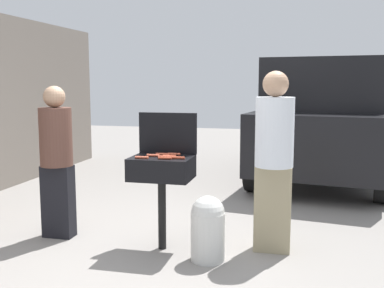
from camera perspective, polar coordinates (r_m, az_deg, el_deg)
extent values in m
plane|color=gray|center=(4.77, -5.41, -12.73)|extent=(24.00, 24.00, 0.00)
cylinder|color=black|center=(4.66, -3.71, -8.62)|extent=(0.08, 0.08, 0.71)
cube|color=black|center=(4.55, -3.76, -2.98)|extent=(0.60, 0.44, 0.22)
cube|color=black|center=(4.71, -3.01, 1.33)|extent=(0.60, 0.05, 0.42)
cylinder|color=#B74C33|center=(4.46, -3.40, -1.59)|extent=(0.13, 0.03, 0.03)
cylinder|color=#B74C33|center=(4.62, -3.67, -1.26)|extent=(0.13, 0.04, 0.03)
cylinder|color=#AD4228|center=(4.38, -3.36, -1.75)|extent=(0.13, 0.04, 0.03)
cylinder|color=#C6593D|center=(4.44, -6.22, -1.66)|extent=(0.13, 0.04, 0.03)
cylinder|color=#AD4228|center=(4.50, -2.79, -1.51)|extent=(0.13, 0.03, 0.03)
cylinder|color=#AD4228|center=(4.40, -1.74, -1.71)|extent=(0.13, 0.03, 0.03)
cylinder|color=#C6593D|center=(4.55, -4.81, -1.42)|extent=(0.13, 0.03, 0.03)
cylinder|color=#B74C33|center=(4.62, -2.23, -1.25)|extent=(0.13, 0.03, 0.03)
cylinder|color=silver|center=(4.39, 1.96, -11.34)|extent=(0.32, 0.32, 0.46)
sphere|color=silver|center=(4.32, 1.97, -8.46)|extent=(0.31, 0.31, 0.31)
cube|color=black|center=(5.20, -16.16, -6.80)|extent=(0.32, 0.18, 0.78)
cylinder|color=brown|center=(5.07, -16.46, 0.85)|extent=(0.34, 0.34, 0.62)
sphere|color=tan|center=(5.04, -16.64, 5.61)|extent=(0.23, 0.23, 0.23)
cube|color=gray|center=(4.65, 9.92, -7.89)|extent=(0.35, 0.19, 0.85)
cylinder|color=silver|center=(4.50, 10.14, 1.46)|extent=(0.37, 0.37, 0.67)
sphere|color=tan|center=(4.48, 10.28, 7.31)|extent=(0.25, 0.25, 0.25)
cube|color=black|center=(8.39, 16.42, 1.27)|extent=(2.54, 4.63, 0.90)
cube|color=black|center=(8.14, 16.50, 7.08)|extent=(2.13, 2.83, 0.80)
cylinder|color=black|center=(6.89, 22.48, -4.13)|extent=(0.31, 0.67, 0.64)
cylinder|color=black|center=(7.10, 7.75, -3.28)|extent=(0.31, 0.67, 0.64)
cylinder|color=black|center=(9.93, 22.39, -0.66)|extent=(0.31, 0.67, 0.64)
cylinder|color=black|center=(10.08, 12.09, -0.13)|extent=(0.31, 0.67, 0.64)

